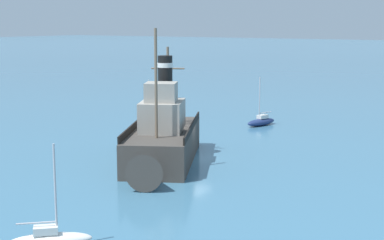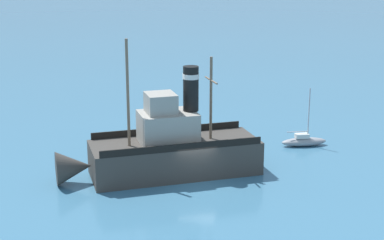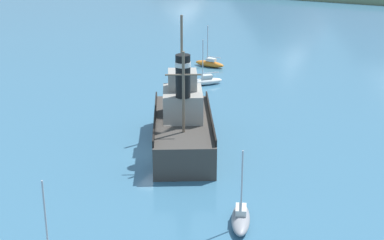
# 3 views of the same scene
# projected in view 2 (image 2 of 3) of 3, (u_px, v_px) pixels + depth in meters

# --- Properties ---
(ground_plane) EXTENTS (600.00, 600.00, 0.00)m
(ground_plane) POSITION_uv_depth(u_px,v_px,m) (198.00, 182.00, 41.07)
(ground_plane) COLOR teal
(old_tugboat) EXTENTS (9.66, 14.33, 9.90)m
(old_tugboat) POSITION_uv_depth(u_px,v_px,m) (167.00, 150.00, 42.04)
(old_tugboat) COLOR #423D38
(old_tugboat) RESTS_ON ground
(sailboat_grey) EXTENTS (2.34, 3.95, 4.90)m
(sailboat_grey) POSITION_uv_depth(u_px,v_px,m) (304.00, 141.00, 48.81)
(sailboat_grey) COLOR gray
(sailboat_grey) RESTS_ON ground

